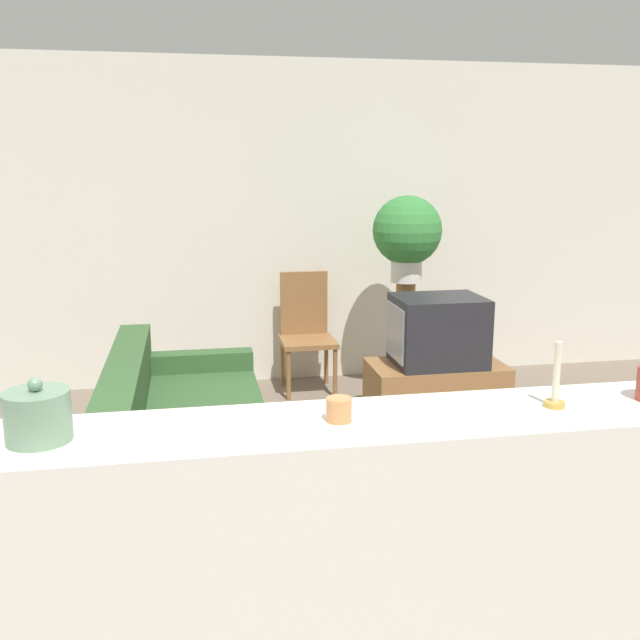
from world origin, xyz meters
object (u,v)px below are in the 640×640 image
wooden_chair (306,328)px  potted_plant (407,233)px  couch (183,442)px  television (437,331)px  decorative_bowl (38,416)px

wooden_chair → potted_plant: bearing=-20.7°
couch → potted_plant: potted_plant is taller
couch → television: bearing=20.6°
potted_plant → wooden_chair: bearing=159.3°
television → decorative_bowl: (-2.15, -2.50, 0.41)m
wooden_chair → television: bearing=-53.9°
wooden_chair → potted_plant: potted_plant is taller
television → potted_plant: (-0.00, 0.76, 0.61)m
wooden_chair → decorative_bowl: 3.86m
wooden_chair → potted_plant: size_ratio=1.43×
decorative_bowl → couch: bearing=78.3°
wooden_chair → potted_plant: 1.14m
couch → decorative_bowl: (-0.38, -1.84, 0.85)m
couch → decorative_bowl: bearing=-101.7°
decorative_bowl → wooden_chair: bearing=68.6°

